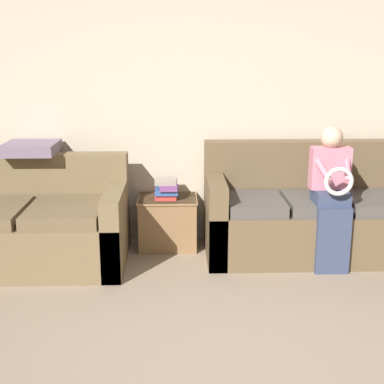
{
  "coord_description": "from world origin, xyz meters",
  "views": [
    {
      "loc": [
        -0.37,
        -2.36,
        1.82
      ],
      "look_at": [
        -0.25,
        1.66,
        0.77
      ],
      "focal_mm": 50.0,
      "sensor_mm": 36.0,
      "label": 1
    }
  ],
  "objects": [
    {
      "name": "book_stack",
      "position": [
        -0.46,
        2.52,
        0.58
      ],
      "size": [
        0.22,
        0.31,
        0.18
      ],
      "color": "#BC3833",
      "rests_on": "side_shelf"
    },
    {
      "name": "couch_main",
      "position": [
        0.85,
        2.31,
        0.36
      ],
      "size": [
        1.9,
        0.85,
        1.01
      ],
      "color": "brown",
      "rests_on": "ground_plane"
    },
    {
      "name": "child_left_seated",
      "position": [
        0.94,
        1.96,
        0.68
      ],
      "size": [
        0.34,
        0.38,
        1.22
      ],
      "color": "#384260",
      "rests_on": "ground_plane"
    },
    {
      "name": "wall_back",
      "position": [
        0.0,
        2.8,
        1.27
      ],
      "size": [
        6.73,
        0.06,
        2.55
      ],
      "color": "beige",
      "rests_on": "ground_plane"
    },
    {
      "name": "side_shelf",
      "position": [
        -0.45,
        2.52,
        0.25
      ],
      "size": [
        0.56,
        0.46,
        0.49
      ],
      "color": "olive",
      "rests_on": "ground_plane"
    },
    {
      "name": "throw_pillow",
      "position": [
        -1.69,
        2.5,
        0.97
      ],
      "size": [
        0.47,
        0.47,
        0.1
      ],
      "color": "slate",
      "rests_on": "couch_side"
    },
    {
      "name": "couch_side",
      "position": [
        -1.64,
        2.16,
        0.33
      ],
      "size": [
        1.65,
        0.97,
        0.92
      ],
      "color": "brown",
      "rests_on": "ground_plane"
    }
  ]
}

